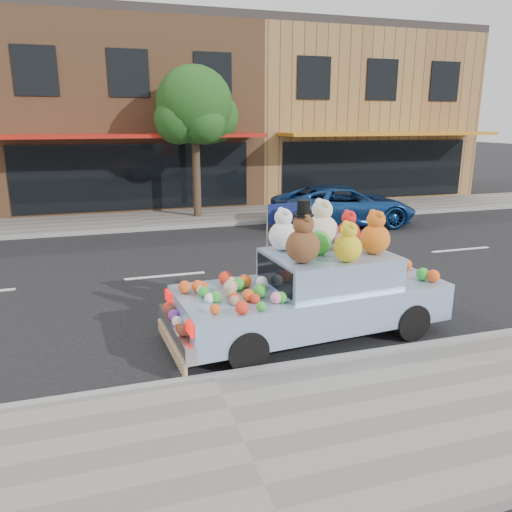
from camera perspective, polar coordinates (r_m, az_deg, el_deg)
name	(u,v)px	position (r m, az deg, el deg)	size (l,w,h in m)	color
ground	(165,276)	(11.47, -10.35, -2.27)	(120.00, 120.00, 0.00)	black
near_sidewalk	(244,447)	(5.65, -1.34, -20.98)	(60.00, 3.00, 0.12)	gray
far_sidewalk	(141,221)	(17.75, -13.04, 3.97)	(60.00, 3.00, 0.12)	gray
near_kerb	(213,379)	(6.88, -4.90, -13.81)	(60.00, 0.12, 0.13)	gray
far_kerb	(145,229)	(16.28, -12.60, 3.03)	(60.00, 0.12, 0.13)	gray
storefront_mid	(125,115)	(22.90, -14.75, 15.34)	(10.00, 9.80, 7.30)	#90603D
storefront_right	(337,116)	(25.48, 9.20, 15.57)	(10.00, 9.80, 7.30)	olive
street_tree	(195,112)	(17.74, -6.98, 16.05)	(3.00, 2.70, 5.22)	#38281C
car_blue	(343,206)	(16.97, 9.97, 5.70)	(2.19, 4.75, 1.32)	navy
art_car	(313,288)	(8.09, 6.54, -3.61)	(4.60, 2.08, 2.29)	black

